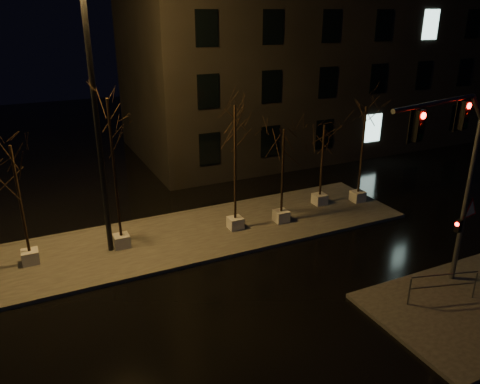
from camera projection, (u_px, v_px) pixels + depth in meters
ground at (234, 311)px, 16.15m from camera, size 90.00×90.00×0.00m
median at (178, 238)px, 21.17m from camera, size 22.00×5.00×0.15m
sidewalk_corner at (473, 308)px, 16.18m from camera, size 7.00×5.00×0.15m
building at (304, 42)px, 34.17m from camera, size 25.00×12.00×15.00m
tree_1 at (15, 173)px, 17.54m from camera, size 1.80×1.80×5.04m
tree_2 at (111, 134)px, 18.42m from camera, size 1.80×1.80×6.57m
tree_3 at (235, 135)px, 20.28m from camera, size 1.80×1.80×5.93m
tree_4 at (283, 151)px, 21.35m from camera, size 1.80×1.80×4.67m
tree_5 at (323, 143)px, 23.46m from camera, size 1.80×1.80×4.36m
tree_6 at (364, 128)px, 23.61m from camera, size 1.80×1.80×5.23m
traffic_signal_mast at (456, 168)px, 15.53m from camera, size 5.71×1.15×7.08m
streetlight_main at (94, 100)px, 17.65m from camera, size 2.76×0.65×11.05m
guard_rail_a at (443, 283)px, 16.19m from camera, size 2.44×0.74×1.09m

